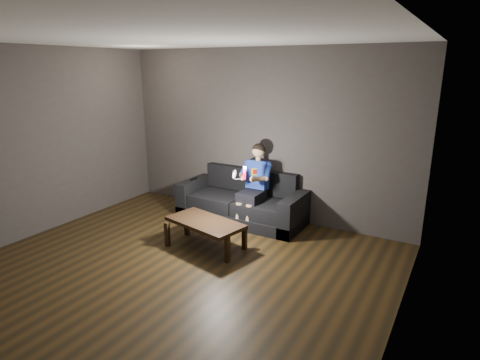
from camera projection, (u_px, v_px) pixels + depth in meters
The scene contains 11 objects.
floor at pixel (163, 279), 4.70m from camera, with size 5.00×5.00×0.00m, color black.
back_wall at pixel (262, 135), 6.41m from camera, with size 5.00×0.04×2.70m, color #3F3937.
left_wall at pixel (18, 146), 5.54m from camera, with size 0.04×5.00×2.70m, color #3F3937.
right_wall at pixel (401, 206), 3.13m from camera, with size 0.04×5.00×2.70m, color #3F3937.
ceiling at pixel (149, 35), 3.96m from camera, with size 5.00×5.00×0.02m, color silver.
sofa at pixel (243, 204), 6.49m from camera, with size 2.04×0.88×0.79m.
child at pixel (255, 179), 6.21m from camera, with size 0.50×0.61×1.23m.
wii_remote_red at pixel (245, 173), 5.71m from camera, with size 0.06×0.08×0.20m.
nunchuk_white at pixel (234, 174), 5.82m from camera, with size 0.08×0.10×0.14m.
wii_remote_black at pixel (194, 179), 6.78m from camera, with size 0.04×0.15×0.03m.
coffee_table at pixel (205, 224), 5.43m from camera, with size 1.16×0.75×0.39m.
Camera 1 is at (2.89, -3.18, 2.40)m, focal length 30.00 mm.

